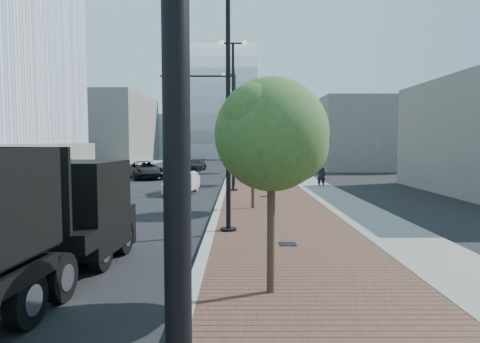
{
  "coord_description": "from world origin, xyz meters",
  "views": [
    {
      "loc": [
        0.96,
        -4.46,
        3.15
      ],
      "look_at": [
        1.0,
        12.0,
        2.0
      ],
      "focal_mm": 32.03,
      "sensor_mm": 36.0,
      "label": 1
    }
  ],
  "objects": [
    {
      "name": "commercial_block_nw",
      "position": [
        -20.0,
        60.0,
        5.0
      ],
      "size": [
        14.0,
        20.0,
        10.0
      ],
      "primitive_type": "cube",
      "color": "slate",
      "rests_on": "ground"
    },
    {
      "name": "utility_cover_1",
      "position": [
        2.4,
        8.0,
        0.13
      ],
      "size": [
        0.5,
        0.5,
        0.02
      ],
      "primitive_type": "cube",
      "color": "black",
      "rests_on": "sidewalk"
    },
    {
      "name": "streetlight_3",
      "position": [
        0.49,
        34.0,
        4.34
      ],
      "size": [
        1.44,
        0.56,
        9.21
      ],
      "color": "black",
      "rests_on": "ground"
    },
    {
      "name": "streetlight_2",
      "position": [
        0.6,
        22.0,
        4.82
      ],
      "size": [
        1.72,
        0.56,
        9.28
      ],
      "color": "black",
      "rests_on": "ground"
    },
    {
      "name": "white_sedan",
      "position": [
        -2.52,
        21.46,
        0.66
      ],
      "size": [
        1.85,
        4.16,
        1.33
      ],
      "primitive_type": "imported",
      "rotation": [
        0.0,
        0.0,
        -0.11
      ],
      "color": "silver",
      "rests_on": "ground"
    },
    {
      "name": "concrete_strip",
      "position": [
        6.2,
        40.0,
        0.07
      ],
      "size": [
        2.4,
        140.0,
        0.13
      ],
      "primitive_type": "cube",
      "color": "slate",
      "rests_on": "ground"
    },
    {
      "name": "tree_0",
      "position": [
        1.65,
        4.02,
        3.28
      ],
      "size": [
        2.32,
        2.25,
        4.42
      ],
      "color": "#382619",
      "rests_on": "ground"
    },
    {
      "name": "convention_center",
      "position": [
        -2.0,
        85.0,
        6.0
      ],
      "size": [
        50.0,
        30.0,
        50.0
      ],
      "color": "#B5B8C0",
      "rests_on": "ground"
    },
    {
      "name": "dark_car_mid",
      "position": [
        -7.04,
        31.91,
        0.75
      ],
      "size": [
        4.43,
        5.92,
        1.49
      ],
      "primitive_type": "imported",
      "rotation": [
        0.0,
        0.0,
        0.41
      ],
      "color": "black",
      "rests_on": "ground"
    },
    {
      "name": "sidewalk",
      "position": [
        3.5,
        40.0,
        0.06
      ],
      "size": [
        7.0,
        140.0,
        0.12
      ],
      "primitive_type": "cube",
      "color": "#4C2D23",
      "rests_on": "ground"
    },
    {
      "name": "tree_1",
      "position": [
        1.65,
        15.02,
        3.32
      ],
      "size": [
        2.5,
        2.47,
        4.56
      ],
      "color": "#382619",
      "rests_on": "ground"
    },
    {
      "name": "traffic_mast",
      "position": [
        -0.3,
        25.0,
        4.98
      ],
      "size": [
        5.09,
        0.2,
        8.0
      ],
      "color": "black",
      "rests_on": "ground"
    },
    {
      "name": "commercial_block_ne",
      "position": [
        16.0,
        50.0,
        4.0
      ],
      "size": [
        12.0,
        22.0,
        8.0
      ],
      "primitive_type": "cube",
      "color": "#615E57",
      "rests_on": "ground"
    },
    {
      "name": "tree_2",
      "position": [
        1.65,
        27.02,
        3.48
      ],
      "size": [
        2.37,
        2.31,
        4.65
      ],
      "color": "#382619",
      "rests_on": "ground"
    },
    {
      "name": "curb",
      "position": [
        0.0,
        40.0,
        0.07
      ],
      "size": [
        0.3,
        140.0,
        0.14
      ],
      "primitive_type": "cube",
      "color": "gray",
      "rests_on": "ground"
    },
    {
      "name": "tree_3",
      "position": [
        1.65,
        39.02,
        3.9
      ],
      "size": [
        2.46,
        2.43,
        5.13
      ],
      "color": "#382619",
      "rests_on": "ground"
    },
    {
      "name": "streetlight_4",
      "position": [
        0.6,
        46.0,
        4.82
      ],
      "size": [
        1.72,
        0.56,
        9.28
      ],
      "color": "black",
      "rests_on": "ground"
    },
    {
      "name": "utility_cover_2",
      "position": [
        2.4,
        19.0,
        0.13
      ],
      "size": [
        0.5,
        0.5,
        0.02
      ],
      "primitive_type": "cube",
      "color": "black",
      "rests_on": "sidewalk"
    },
    {
      "name": "pedestrian",
      "position": [
        6.56,
        24.59,
        0.86
      ],
      "size": [
        0.64,
        0.43,
        1.72
      ],
      "primitive_type": "imported",
      "rotation": [
        0.0,
        0.0,
        3.18
      ],
      "color": "black",
      "rests_on": "ground"
    },
    {
      "name": "west_sidewalk",
      "position": [
        -13.0,
        40.0,
        0.06
      ],
      "size": [
        4.0,
        140.0,
        0.12
      ],
      "primitive_type": "cube",
      "color": "slate",
      "rests_on": "ground"
    },
    {
      "name": "dark_car_far",
      "position": [
        -3.74,
        42.3,
        0.61
      ],
      "size": [
        2.2,
        4.39,
        1.22
      ],
      "primitive_type": "imported",
      "rotation": [
        0.0,
        0.0,
        -0.12
      ],
      "color": "black",
      "rests_on": "ground"
    },
    {
      "name": "streetlight_1",
      "position": [
        0.49,
        10.0,
        4.34
      ],
      "size": [
        1.44,
        0.56,
        9.21
      ],
      "color": "black",
      "rests_on": "ground"
    }
  ]
}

